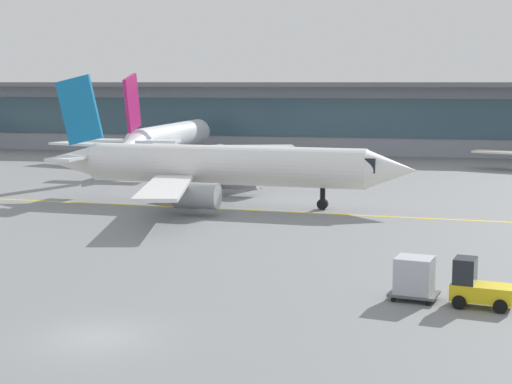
% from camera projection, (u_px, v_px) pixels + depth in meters
% --- Properties ---
extents(ground_plane, '(400.00, 400.00, 0.00)m').
position_uv_depth(ground_plane, '(97.00, 337.00, 30.74)').
color(ground_plane, gray).
extents(taxiway_centreline_stripe, '(109.80, 7.33, 0.01)m').
position_uv_depth(taxiway_centreline_stripe, '(219.00, 209.00, 61.78)').
color(taxiway_centreline_stripe, yellow).
rests_on(taxiway_centreline_stripe, ground_plane).
extents(terminal_concourse, '(211.55, 11.00, 9.60)m').
position_uv_depth(terminal_concourse, '(342.00, 117.00, 109.89)').
color(terminal_concourse, '#8C939E').
rests_on(terminal_concourse, ground_plane).
extents(gate_airplane_1, '(29.55, 31.70, 10.52)m').
position_uv_depth(gate_airplane_1, '(171.00, 138.00, 93.62)').
color(gate_airplane_1, white).
rests_on(gate_airplane_1, ground_plane).
extents(taxiing_regional_jet, '(30.99, 28.76, 10.26)m').
position_uv_depth(taxiing_regional_jet, '(221.00, 166.00, 63.40)').
color(taxiing_regional_jet, white).
rests_on(taxiing_regional_jet, ground_plane).
extents(baggage_tug, '(2.81, 2.01, 2.10)m').
position_uv_depth(baggage_tug, '(477.00, 286.00, 34.84)').
color(baggage_tug, yellow).
rests_on(baggage_tug, ground_plane).
extents(cargo_dolly_lead, '(2.36, 1.96, 1.94)m').
position_uv_depth(cargo_dolly_lead, '(414.00, 277.00, 35.87)').
color(cargo_dolly_lead, '#595B60').
rests_on(cargo_dolly_lead, ground_plane).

